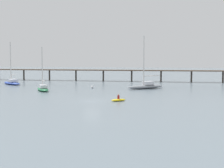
# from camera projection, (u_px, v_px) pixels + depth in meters

# --- Properties ---
(ground_plane) EXTENTS (400.00, 400.00, 0.00)m
(ground_plane) POSITION_uv_depth(u_px,v_px,m) (92.00, 101.00, 49.92)
(ground_plane) COLOR slate
(pier) EXTENTS (89.90, 4.29, 6.56)m
(pier) POSITION_uv_depth(u_px,v_px,m) (165.00, 70.00, 92.26)
(pier) COLOR brown
(pier) RESTS_ON ground_plane
(sailboat_blue) EXTENTS (8.81, 8.13, 11.29)m
(sailboat_blue) POSITION_uv_depth(u_px,v_px,m) (12.00, 82.00, 82.70)
(sailboat_blue) COLOR #2D4CB7
(sailboat_blue) RESTS_ON ground_plane
(sailboat_green) EXTENTS (5.45, 6.73, 9.27)m
(sailboat_green) POSITION_uv_depth(u_px,v_px,m) (43.00, 88.00, 65.83)
(sailboat_green) COLOR #287F4C
(sailboat_green) RESTS_ON ground_plane
(sailboat_gray) EXTENTS (8.47, 7.60, 11.91)m
(sailboat_gray) POSITION_uv_depth(u_px,v_px,m) (146.00, 85.00, 70.59)
(sailboat_gray) COLOR gray
(sailboat_gray) RESTS_ON ground_plane
(dinghy_yellow) EXTENTS (2.67, 2.50, 1.14)m
(dinghy_yellow) POSITION_uv_depth(u_px,v_px,m) (118.00, 100.00, 49.98)
(dinghy_yellow) COLOR yellow
(dinghy_yellow) RESTS_ON ground_plane
(mooring_buoy_mid) EXTENTS (0.63, 0.63, 0.63)m
(mooring_buoy_mid) POSITION_uv_depth(u_px,v_px,m) (92.00, 87.00, 71.43)
(mooring_buoy_mid) COLOR silver
(mooring_buoy_mid) RESTS_ON ground_plane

